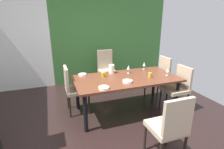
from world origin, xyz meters
name	(u,v)px	position (x,y,z in m)	size (l,w,h in m)	color
ground_plane	(111,130)	(0.00, 0.00, -0.01)	(5.40, 5.36, 0.02)	black
back_panel_interior	(11,36)	(-1.76, 2.63, 1.44)	(1.88, 0.10, 2.88)	silver
garden_window_panel	(111,33)	(0.94, 2.63, 1.44)	(3.51, 0.10, 2.88)	#386C31
dining_table	(126,81)	(0.53, 0.53, 0.68)	(2.08, 1.05, 0.75)	brown
chair_right_near	(178,86)	(1.55, 0.20, 0.55)	(0.44, 0.44, 0.95)	tan
chair_left_far	(73,87)	(-0.50, 0.86, 0.55)	(0.45, 0.44, 0.98)	tan
chair_right_far	(160,76)	(1.55, 0.86, 0.56)	(0.44, 0.44, 1.01)	tan
chair_head_near	(170,126)	(0.50, -0.91, 0.56)	(0.44, 0.44, 0.99)	tan
chair_head_far	(106,67)	(0.57, 1.98, 0.58)	(0.44, 0.44, 1.04)	tan
wine_glass_south	(144,64)	(1.15, 0.94, 0.86)	(0.07, 0.07, 0.17)	silver
wine_glass_west	(128,67)	(0.68, 0.79, 0.87)	(0.07, 0.07, 0.18)	silver
wine_glass_north	(168,70)	(1.38, 0.38, 0.86)	(0.07, 0.07, 0.15)	silver
serving_bowl_center	(82,75)	(-0.28, 0.96, 0.77)	(0.16, 0.16, 0.04)	silver
serving_bowl_rear	(127,81)	(0.42, 0.26, 0.77)	(0.18, 0.18, 0.04)	white
serving_bowl_corner	(104,88)	(-0.08, 0.12, 0.77)	(0.18, 0.18, 0.04)	white
cup_east	(150,75)	(0.98, 0.39, 0.79)	(0.07, 0.07, 0.09)	gold
cup_front	(103,75)	(0.10, 0.74, 0.79)	(0.08, 0.08, 0.09)	#B29713
pitcher_near_window	(112,69)	(0.34, 0.91, 0.84)	(0.14, 0.12, 0.19)	silver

